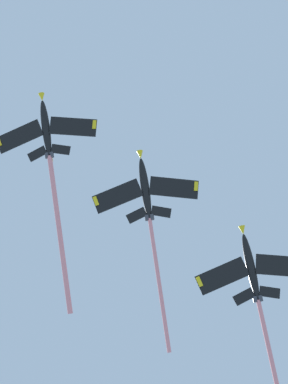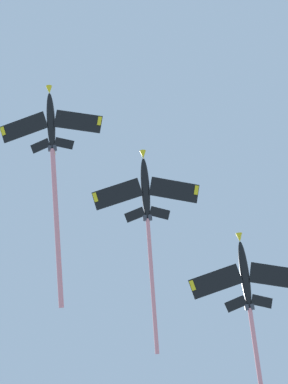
% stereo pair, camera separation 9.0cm
% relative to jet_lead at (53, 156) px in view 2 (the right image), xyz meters
% --- Properties ---
extents(jet_lead, '(21.54, 39.53, 14.73)m').
position_rel_jet_lead_xyz_m(jet_lead, '(0.00, 0.00, 0.00)').
color(jet_lead, black).
extents(jet_second, '(20.16, 33.45, 13.21)m').
position_rel_jet_lead_xyz_m(jet_second, '(-11.87, -16.47, -3.91)').
color(jet_second, black).
extents(jet_third, '(21.20, 37.89, 14.93)m').
position_rel_jet_lead_xyz_m(jet_third, '(-20.57, -39.28, -10.13)').
color(jet_third, black).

